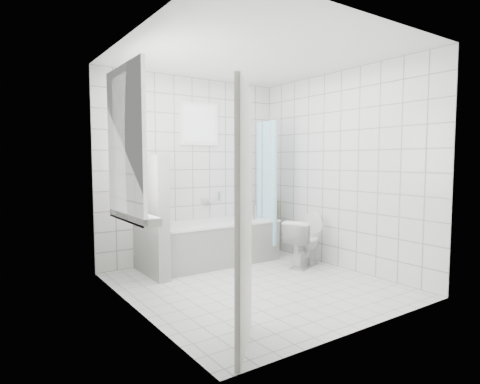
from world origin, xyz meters
TOP-DOWN VIEW (x-y plane):
  - ground at (0.00, 0.00)m, footprint 3.00×3.00m
  - ceiling at (0.00, 0.00)m, footprint 3.00×3.00m
  - wall_back at (0.00, 1.50)m, footprint 2.80×0.02m
  - wall_front at (0.00, -1.50)m, footprint 2.80×0.02m
  - wall_left at (-1.40, 0.00)m, footprint 0.02×3.00m
  - wall_right at (1.40, 0.00)m, footprint 0.02×3.00m
  - window_left at (-1.35, 0.30)m, footprint 0.01×0.90m
  - window_back at (0.10, 1.46)m, footprint 0.50×0.01m
  - window_sill at (-1.31, 0.30)m, footprint 0.18×1.02m
  - door at (-0.98, -1.18)m, footprint 0.56×0.62m
  - bathtub at (0.12, 1.12)m, footprint 1.77×0.77m
  - partition_wall at (-0.83, 1.07)m, footprint 0.15×0.85m
  - tiled_ledge at (1.29, 1.38)m, footprint 0.40×0.24m
  - toilet at (1.03, 0.28)m, footprint 0.72×0.57m
  - curtain_rod at (0.95, 1.10)m, footprint 0.02×0.80m
  - shower_curtain at (0.95, 0.97)m, footprint 0.14×0.48m
  - tub_faucet at (0.22, 1.46)m, footprint 0.18×0.06m
  - sill_bottles at (-1.30, 0.40)m, footprint 0.15×0.45m
  - ledge_bottles at (1.30, 1.34)m, footprint 0.17×0.19m

SIDE VIEW (x-z plane):
  - ground at x=0.00m, z-range 0.00..0.00m
  - tiled_ledge at x=1.29m, z-range 0.00..0.55m
  - bathtub at x=0.12m, z-range 0.00..0.58m
  - toilet at x=1.03m, z-range 0.00..0.64m
  - ledge_bottles at x=1.30m, z-range 0.54..0.80m
  - partition_wall at x=-0.83m, z-range 0.00..1.50m
  - tub_faucet at x=0.22m, z-range 0.82..0.88m
  - window_sill at x=-1.31m, z-range 0.82..0.90m
  - door at x=-0.98m, z-range 0.00..2.00m
  - sill_bottles at x=-1.30m, z-range 0.87..1.15m
  - shower_curtain at x=0.95m, z-range 0.21..1.99m
  - wall_back at x=0.00m, z-range 0.00..2.60m
  - wall_front at x=0.00m, z-range 0.00..2.60m
  - wall_left at x=-1.40m, z-range 0.00..2.60m
  - wall_right at x=1.40m, z-range 0.00..2.60m
  - window_left at x=-1.35m, z-range 0.90..2.30m
  - window_back at x=0.10m, z-range 1.70..2.20m
  - curtain_rod at x=0.95m, z-range 1.99..2.01m
  - ceiling at x=0.00m, z-range 2.60..2.60m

